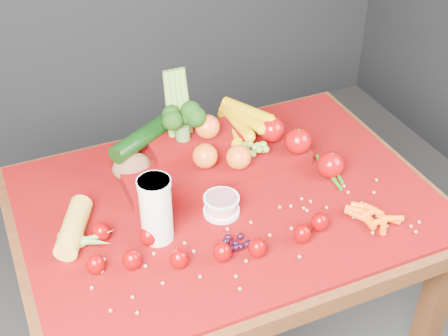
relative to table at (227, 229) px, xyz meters
name	(u,v)px	position (x,y,z in m)	size (l,w,h in m)	color
table	(227,229)	(0.00, 0.00, 0.00)	(1.10, 0.80, 0.75)	#361C0C
red_cloth	(227,201)	(0.00, 0.00, 0.10)	(1.05, 0.75, 0.01)	#650308
milk_glass	(156,208)	(-0.21, -0.07, 0.20)	(0.08, 0.08, 0.17)	beige
yogurt_bowl	(221,205)	(-0.04, -0.05, 0.13)	(0.09, 0.09, 0.05)	silver
strawberry_scatter	(192,240)	(-0.15, -0.14, 0.13)	(0.58, 0.28, 0.05)	#840003
dark_grape_cluster	(237,242)	(-0.05, -0.17, 0.12)	(0.06, 0.05, 0.03)	black
soybean_scatter	(261,246)	(0.00, -0.20, 0.11)	(0.84, 0.24, 0.01)	#9B6F43
corn_ear	(82,237)	(-0.39, -0.01, 0.13)	(0.24, 0.26, 0.06)	gold
potato	(132,167)	(-0.20, 0.19, 0.14)	(0.11, 0.08, 0.08)	brown
baby_carrot_pile	(373,218)	(0.30, -0.23, 0.12)	(0.17, 0.17, 0.03)	#F05108
green_bean_pile	(332,171)	(0.32, -0.01, 0.11)	(0.14, 0.12, 0.01)	#205D15
produce_mound	(217,146)	(0.04, 0.16, 0.16)	(0.59, 0.38, 0.27)	#650308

